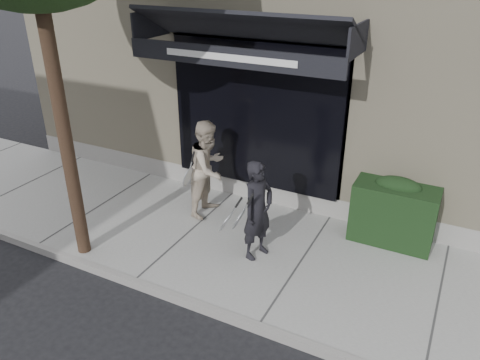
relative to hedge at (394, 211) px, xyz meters
The scene contains 7 objects.
ground 1.79m from the hedge, 131.35° to the right, with size 80.00×80.00×0.00m, color black.
sidewalk 1.77m from the hedge, 131.35° to the right, with size 20.00×3.00×0.12m, color gray.
curb 3.07m from the hedge, 111.45° to the right, with size 20.00×0.10×0.14m, color gray.
building_facade 4.39m from the hedge, 106.65° to the left, with size 14.30×8.04×5.64m.
hedge is the anchor object (origin of this frame).
pedestrian_front 2.29m from the hedge, 141.91° to the right, with size 0.69×0.90×1.59m.
pedestrian_back 3.20m from the hedge, 169.95° to the right, with size 0.68×0.94×1.75m.
Camera 1 is at (1.86, -5.73, 4.42)m, focal length 35.00 mm.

